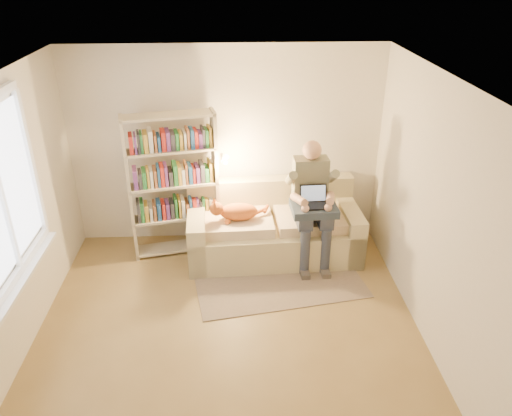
{
  "coord_description": "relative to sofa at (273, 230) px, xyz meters",
  "views": [
    {
      "loc": [
        0.08,
        -3.86,
        3.53
      ],
      "look_at": [
        0.32,
        1.0,
        1.05
      ],
      "focal_mm": 35.0,
      "sensor_mm": 36.0,
      "label": 1
    }
  ],
  "objects": [
    {
      "name": "floor",
      "position": [
        -0.58,
        -1.75,
        -0.34
      ],
      "size": [
        4.5,
        4.5,
        0.0
      ],
      "primitive_type": "plane",
      "color": "olive",
      "rests_on": "ground"
    },
    {
      "name": "ceiling",
      "position": [
        -0.58,
        -1.75,
        2.26
      ],
      "size": [
        4.0,
        4.5,
        0.02
      ],
      "primitive_type": "cube",
      "color": "white",
      "rests_on": "wall_back"
    },
    {
      "name": "wall_right",
      "position": [
        1.42,
        -1.75,
        0.96
      ],
      "size": [
        0.02,
        4.5,
        2.6
      ],
      "primitive_type": "cube",
      "color": "silver",
      "rests_on": "floor"
    },
    {
      "name": "wall_back",
      "position": [
        -0.58,
        0.5,
        0.96
      ],
      "size": [
        4.0,
        0.02,
        2.6
      ],
      "primitive_type": "cube",
      "color": "silver",
      "rests_on": "floor"
    },
    {
      "name": "window",
      "position": [
        -2.53,
        -1.55,
        1.04
      ],
      "size": [
        0.12,
        1.52,
        1.69
      ],
      "color": "white",
      "rests_on": "wall_left"
    },
    {
      "name": "sofa",
      "position": [
        0.0,
        0.0,
        0.0
      ],
      "size": [
        2.21,
        1.07,
        0.92
      ],
      "rotation": [
        0.0,
        0.0,
        0.04
      ],
      "color": "#C9BD8E",
      "rests_on": "floor"
    },
    {
      "name": "person",
      "position": [
        0.46,
        -0.14,
        0.54
      ],
      "size": [
        0.45,
        0.7,
        1.55
      ],
      "rotation": [
        0.0,
        0.0,
        0.04
      ],
      "color": "gray",
      "rests_on": "sofa"
    },
    {
      "name": "cat",
      "position": [
        -0.52,
        -0.16,
        0.37
      ],
      "size": [
        0.72,
        0.27,
        0.26
      ],
      "rotation": [
        0.0,
        0.0,
        0.04
      ],
      "color": "orange",
      "rests_on": "sofa"
    },
    {
      "name": "blanket",
      "position": [
        0.49,
        -0.29,
        0.45
      ],
      "size": [
        0.56,
        0.47,
        0.1
      ],
      "primitive_type": "cube",
      "rotation": [
        0.0,
        0.0,
        0.04
      ],
      "color": "#273344",
      "rests_on": "person"
    },
    {
      "name": "laptop",
      "position": [
        0.49,
        -0.28,
        0.56
      ],
      "size": [
        0.34,
        0.29,
        0.28
      ],
      "rotation": [
        0.0,
        0.0,
        0.04
      ],
      "color": "black",
      "rests_on": "blanket"
    },
    {
      "name": "bookshelf",
      "position": [
        -1.25,
        0.12,
        0.7
      ],
      "size": [
        1.28,
        0.51,
        1.87
      ],
      "rotation": [
        0.0,
        0.0,
        0.21
      ],
      "color": "#C2B492",
      "rests_on": "floor"
    },
    {
      "name": "rug",
      "position": [
        0.01,
        -0.63,
        -0.33
      ],
      "size": [
        2.15,
        1.49,
        0.01
      ],
      "primitive_type": "cube",
      "rotation": [
        0.0,
        0.0,
        0.17
      ],
      "color": "#7E6E5C",
      "rests_on": "floor"
    }
  ]
}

